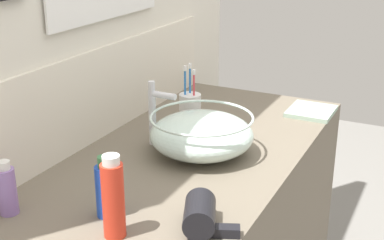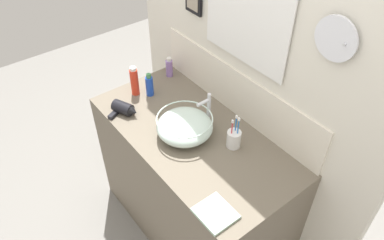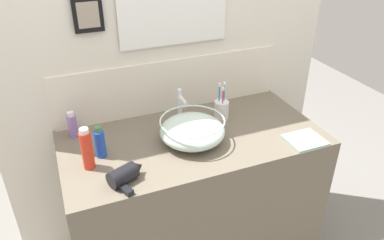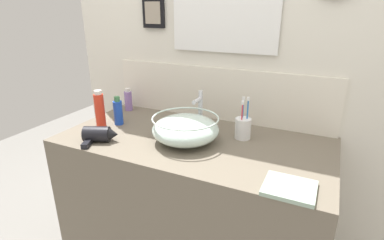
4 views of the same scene
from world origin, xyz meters
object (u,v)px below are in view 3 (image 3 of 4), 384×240
(soap_dispenser, at_px, (100,143))
(lotion_bottle, at_px, (87,149))
(toothbrush_cup, at_px, (221,110))
(faucet, at_px, (180,106))
(glass_bowl_sink, at_px, (192,130))
(hand_towel, at_px, (305,140))
(hair_drier, at_px, (126,174))
(shampoo_bottle, at_px, (72,125))

(soap_dispenser, xyz_separation_m, lotion_bottle, (-0.07, -0.07, 0.03))
(toothbrush_cup, bearing_deg, faucet, 178.44)
(glass_bowl_sink, bearing_deg, hand_towel, -22.14)
(hand_towel, bearing_deg, hair_drier, 177.88)
(faucet, distance_m, toothbrush_cup, 0.25)
(glass_bowl_sink, bearing_deg, shampoo_bottle, 153.15)
(shampoo_bottle, distance_m, lotion_bottle, 0.30)
(hair_drier, distance_m, hand_towel, 0.90)
(soap_dispenser, bearing_deg, shampoo_bottle, 113.80)
(faucet, distance_m, hand_towel, 0.65)
(faucet, bearing_deg, hair_drier, -137.53)
(shampoo_bottle, bearing_deg, hair_drier, -70.09)
(glass_bowl_sink, relative_size, hair_drier, 1.80)
(hair_drier, height_order, lotion_bottle, lotion_bottle)
(glass_bowl_sink, relative_size, shampoo_bottle, 2.28)
(toothbrush_cup, xyz_separation_m, lotion_bottle, (-0.74, -0.18, 0.04))
(faucet, bearing_deg, toothbrush_cup, -1.56)
(glass_bowl_sink, xyz_separation_m, faucet, (0.00, 0.17, 0.05))
(faucet, height_order, shampoo_bottle, faucet)
(faucet, relative_size, lotion_bottle, 1.05)
(shampoo_bottle, relative_size, hand_towel, 0.78)
(soap_dispenser, distance_m, lotion_bottle, 0.10)
(faucet, distance_m, lotion_bottle, 0.54)
(shampoo_bottle, xyz_separation_m, lotion_bottle, (0.03, -0.29, 0.03))
(soap_dispenser, relative_size, shampoo_bottle, 1.13)
(shampoo_bottle, distance_m, hand_towel, 1.16)
(lotion_bottle, bearing_deg, hair_drier, -50.52)
(lotion_bottle, height_order, hand_towel, lotion_bottle)
(lotion_bottle, bearing_deg, hand_towel, -10.58)
(glass_bowl_sink, distance_m, hand_towel, 0.56)
(hair_drier, xyz_separation_m, shampoo_bottle, (-0.16, 0.45, 0.03))
(shampoo_bottle, bearing_deg, lotion_bottle, -83.59)
(faucet, xyz_separation_m, toothbrush_cup, (0.24, -0.01, -0.06))
(lotion_bottle, xyz_separation_m, hand_towel, (1.03, -0.19, -0.09))
(hair_drier, relative_size, lotion_bottle, 0.88)
(lotion_bottle, bearing_deg, toothbrush_cup, 13.53)
(toothbrush_cup, relative_size, lotion_bottle, 1.05)
(toothbrush_cup, height_order, lotion_bottle, toothbrush_cup)
(faucet, relative_size, hand_towel, 1.17)
(soap_dispenser, height_order, hand_towel, soap_dispenser)
(toothbrush_cup, height_order, soap_dispenser, toothbrush_cup)
(faucet, height_order, hand_towel, faucet)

